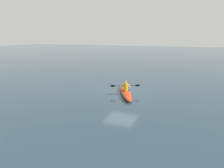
{
  "coord_description": "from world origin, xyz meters",
  "views": [
    {
      "loc": [
        -5.13,
        15.01,
        4.37
      ],
      "look_at": [
        -0.73,
        3.92,
        1.52
      ],
      "focal_mm": 31.93,
      "sensor_mm": 36.0,
      "label": 1
    }
  ],
  "objects": [
    {
      "name": "kayak",
      "position": [
        -0.6,
        0.74,
        0.15
      ],
      "size": [
        2.59,
        4.48,
        0.3
      ],
      "color": "red",
      "rests_on": "ground"
    },
    {
      "name": "ground_plane",
      "position": [
        0.0,
        0.0,
        0.0
      ],
      "size": [
        160.0,
        160.0,
        0.0
      ],
      "primitive_type": "plane",
      "color": "#283D4C"
    },
    {
      "name": "kayaker",
      "position": [
        -0.59,
        0.72,
        0.62
      ],
      "size": [
        2.17,
        1.05,
        0.76
      ],
      "color": "yellow",
      "rests_on": "kayak"
    }
  ]
}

